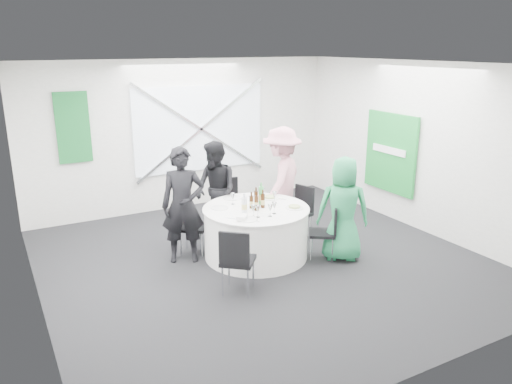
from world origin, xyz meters
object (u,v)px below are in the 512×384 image
person_woman_green (343,209)px  banquet_table (256,232)px  chair_back_right (300,208)px  chair_back (229,202)px  chair_back_left (188,222)px  clear_water_bottle (244,205)px  green_water_bottle (261,196)px  chair_front_left (236,257)px  person_man_back_left (183,205)px  chair_front_right (327,228)px  person_man_back (216,190)px  person_woman_pink (282,180)px

person_woman_green → banquet_table: bearing=0.0°
banquet_table → chair_back_right: size_ratio=1.83×
chair_back_right → chair_back: bearing=-144.7°
chair_back_left → person_woman_green: bearing=-88.2°
clear_water_bottle → person_woman_green: bearing=-23.8°
banquet_table → chair_back_right: chair_back_right is taller
chair_back_right → green_water_bottle: 0.96m
chair_front_left → person_man_back_left: bearing=-41.6°
chair_back_left → person_woman_green: person_woman_green is taller
chair_back_right → chair_front_right: chair_back_right is taller
chair_back_left → clear_water_bottle: 0.99m
banquet_table → clear_water_bottle: clear_water_bottle is taller
banquet_table → clear_water_bottle: bearing=-157.1°
chair_back_right → person_man_back: size_ratio=0.54×
person_woman_green → clear_water_bottle: size_ratio=5.54×
chair_front_right → green_water_bottle: 1.08m
chair_front_left → green_water_bottle: size_ratio=2.67×
banquet_table → person_woman_pink: size_ratio=0.88×
chair_front_left → person_woman_green: bearing=-131.9°
chair_back_left → chair_back: bearing=-28.8°
chair_back_left → chair_back_right: 1.85m
chair_front_right → person_woman_green: bearing=99.1°
clear_water_bottle → chair_back_left: bearing=129.7°
chair_front_left → clear_water_bottle: size_ratio=3.19×
person_man_back_left → green_water_bottle: size_ratio=5.10×
chair_back → green_water_bottle: (0.09, -0.91, 0.35)m
chair_back_left → green_water_bottle: size_ratio=2.55×
person_man_back_left → person_man_back: 1.02m
person_woman_green → clear_water_bottle: 1.43m
banquet_table → chair_front_left: chair_front_left is taller
person_woman_green → green_water_bottle: size_ratio=4.65×
chair_back → chair_front_left: 2.13m
chair_front_left → person_woman_pink: person_woman_pink is taller
chair_front_left → person_man_back_left: 1.37m
chair_back_left → person_woman_green: (1.89, -1.28, 0.28)m
chair_back_right → person_man_back_left: bearing=-109.7°
green_water_bottle → clear_water_bottle: size_ratio=1.19×
banquet_table → chair_back: bearing=86.8°
person_man_back_left → person_woman_green: size_ratio=1.10×
chair_back_left → person_woman_pink: 1.76m
person_woman_green → green_water_bottle: 1.21m
person_man_back → person_woman_green: 2.10m
chair_front_left → person_man_back_left: size_ratio=0.52×
chair_back_left → person_woman_green: 2.30m
green_water_bottle → person_man_back_left: bearing=166.6°
person_man_back_left → chair_back_left: bearing=77.4°
person_man_back → clear_water_bottle: person_man_back is taller
chair_front_right → person_woman_pink: person_woman_pink is taller
chair_front_right → person_woman_pink: size_ratio=0.46×
banquet_table → chair_back: 1.04m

